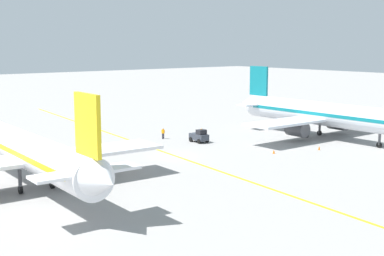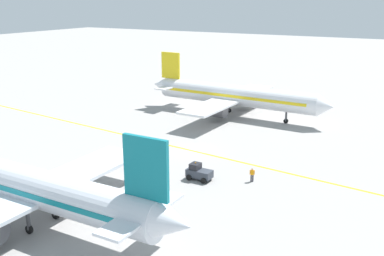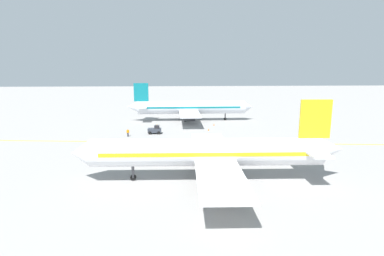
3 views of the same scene
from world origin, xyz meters
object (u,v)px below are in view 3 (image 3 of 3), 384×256
object	(u,v)px
baggage_tug_dark	(155,130)
airplane_at_gate	(190,108)
airplane_adjacent_stand	(210,153)
ground_crew_worker	(128,132)
traffic_cone_near_nose	(209,130)
traffic_cone_mid_apron	(214,124)

from	to	relation	value
baggage_tug_dark	airplane_at_gate	bearing A→B (deg)	152.35
airplane_adjacent_stand	ground_crew_worker	xyz separation A→B (m)	(-26.77, -14.61, -2.80)
airplane_adjacent_stand	traffic_cone_near_nose	world-z (taller)	airplane_adjacent_stand
airplane_at_gate	baggage_tug_dark	bearing A→B (deg)	-27.65
traffic_cone_near_nose	traffic_cone_mid_apron	distance (m)	7.02
ground_crew_worker	traffic_cone_mid_apron	xyz separation A→B (m)	(-11.74, 20.39, -0.63)
airplane_at_gate	airplane_adjacent_stand	bearing A→B (deg)	0.02
airplane_at_gate	ground_crew_worker	size ratio (longest dim) A/B	21.08
airplane_at_gate	airplane_adjacent_stand	size ratio (longest dim) A/B	1.00
baggage_tug_dark	ground_crew_worker	size ratio (longest dim) A/B	1.80
baggage_tug_dark	traffic_cone_mid_apron	xyz separation A→B (m)	(-9.22, 14.70, -0.63)
airplane_at_gate	ground_crew_worker	distance (m)	24.54
ground_crew_worker	traffic_cone_mid_apron	bearing A→B (deg)	119.94
baggage_tug_dark	traffic_cone_mid_apron	bearing A→B (deg)	122.09
baggage_tug_dark	ground_crew_worker	world-z (taller)	baggage_tug_dark
airplane_adjacent_stand	traffic_cone_mid_apron	world-z (taller)	airplane_adjacent_stand
ground_crew_worker	traffic_cone_mid_apron	world-z (taller)	ground_crew_worker
traffic_cone_near_nose	traffic_cone_mid_apron	xyz separation A→B (m)	(-6.66, 2.21, 0.00)
airplane_adjacent_stand	baggage_tug_dark	bearing A→B (deg)	-163.05
baggage_tug_dark	traffic_cone_near_nose	world-z (taller)	baggage_tug_dark
airplane_adjacent_stand	traffic_cone_mid_apron	xyz separation A→B (m)	(-38.51, 5.78, -3.43)
airplane_at_gate	traffic_cone_mid_apron	world-z (taller)	airplane_at_gate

